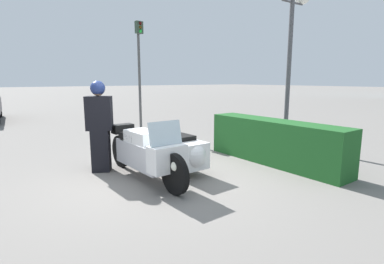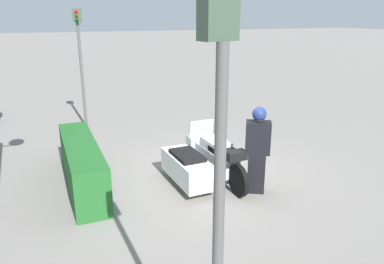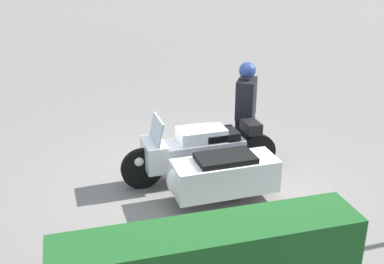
{
  "view_description": "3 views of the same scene",
  "coord_description": "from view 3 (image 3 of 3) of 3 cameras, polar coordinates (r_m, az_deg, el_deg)",
  "views": [
    {
      "loc": [
        4.79,
        -2.66,
        1.83
      ],
      "look_at": [
        0.21,
        0.69,
        0.83
      ],
      "focal_mm": 28.0,
      "sensor_mm": 36.0,
      "label": 1
    },
    {
      "loc": [
        -7.08,
        3.25,
        3.53
      ],
      "look_at": [
        0.85,
        -0.02,
        0.84
      ],
      "focal_mm": 35.0,
      "sensor_mm": 36.0,
      "label": 2
    },
    {
      "loc": [
        1.98,
        6.63,
        3.77
      ],
      "look_at": [
        0.2,
        0.19,
        1.03
      ],
      "focal_mm": 45.0,
      "sensor_mm": 36.0,
      "label": 3
    }
  ],
  "objects": [
    {
      "name": "police_motorcycle",
      "position": [
        7.52,
        1.81,
        -3.69
      ],
      "size": [
        2.66,
        1.36,
        1.16
      ],
      "rotation": [
        0.0,
        0.0,
        0.03
      ],
      "color": "black",
      "rests_on": "ground"
    },
    {
      "name": "officer_rider",
      "position": [
        8.39,
        6.37,
        2.55
      ],
      "size": [
        0.51,
        0.58,
        1.81
      ],
      "rotation": [
        0.0,
        0.0,
        2.61
      ],
      "color": "black",
      "rests_on": "ground"
    },
    {
      "name": "ground_plane",
      "position": [
        7.88,
        1.01,
        -6.29
      ],
      "size": [
        160.0,
        160.0,
        0.0
      ],
      "primitive_type": "plane",
      "color": "slate"
    }
  ]
}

